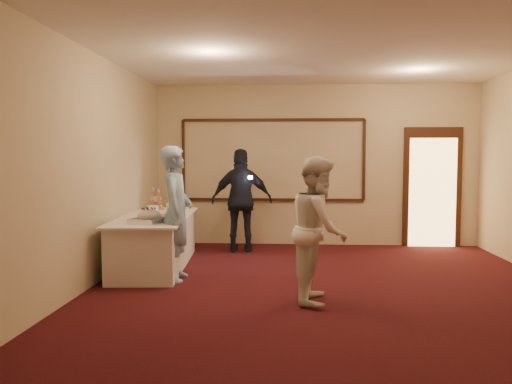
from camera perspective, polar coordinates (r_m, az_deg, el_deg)
floor at (r=6.17m, az=8.41°, el=-11.57°), size 7.00×7.00×0.00m
room_walls at (r=5.95m, az=8.61°, el=7.56°), size 6.04×7.04×3.02m
wall_molding at (r=9.40m, az=1.92°, el=3.69°), size 3.45×0.04×1.55m
doorway at (r=9.76m, az=19.49°, el=0.42°), size 1.05×0.07×2.20m
buffet_table at (r=7.71m, az=-11.40°, el=-5.52°), size 1.20×2.66×0.77m
pavlova_tray at (r=6.86m, az=-12.14°, el=-2.77°), size 0.48×0.58×0.19m
cupcake_stand at (r=8.56m, az=-11.37°, el=-1.03°), size 0.27×0.27×0.40m
plate_stack_a at (r=7.76m, az=-11.69°, el=-2.05°), size 0.18×0.18×0.15m
plate_stack_b at (r=7.92m, az=-9.53°, el=-1.86°), size 0.19×0.19×0.16m
tart at (r=7.23m, az=-10.97°, el=-2.85°), size 0.29×0.29×0.06m
man at (r=6.77m, az=-9.12°, el=-2.42°), size 0.47×0.68×1.80m
woman at (r=5.75m, az=7.21°, el=-4.22°), size 0.71×0.87×1.66m
guest at (r=8.69m, az=-1.64°, el=-0.96°), size 1.07×0.49×1.80m
camera_flash at (r=8.39m, az=-0.66°, el=1.68°), size 0.08×0.06×0.05m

